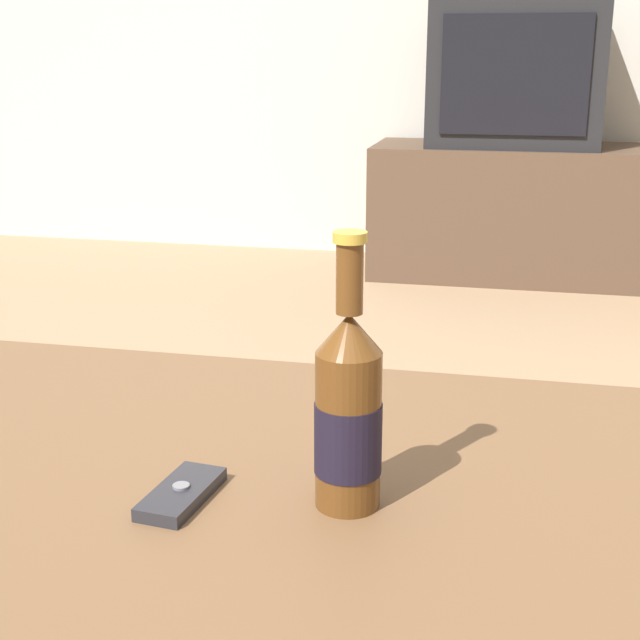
{
  "coord_description": "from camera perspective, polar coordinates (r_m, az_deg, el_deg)",
  "views": [
    {
      "loc": [
        0.32,
        -0.83,
        0.85
      ],
      "look_at": [
        0.08,
        0.27,
        0.52
      ],
      "focal_mm": 50.0,
      "sensor_mm": 36.0,
      "label": 1
    }
  ],
  "objects": [
    {
      "name": "coffee_table",
      "position": [
        1.02,
        -7.99,
        -12.26
      ],
      "size": [
        1.33,
        0.74,
        0.42
      ],
      "color": "brown",
      "rests_on": "ground_plane"
    },
    {
      "name": "beer_bottle",
      "position": [
        0.88,
        1.82,
        -5.94
      ],
      "size": [
        0.07,
        0.07,
        0.28
      ],
      "color": "#563314",
      "rests_on": "coffee_table"
    },
    {
      "name": "television",
      "position": [
        3.54,
        12.4,
        15.14
      ],
      "size": [
        0.63,
        0.43,
        0.53
      ],
      "color": "black",
      "rests_on": "tv_stand"
    },
    {
      "name": "cell_phone",
      "position": [
        0.93,
        -8.86,
        -10.92
      ],
      "size": [
        0.06,
        0.12,
        0.02
      ],
      "rotation": [
        0.0,
        0.0,
        -0.11
      ],
      "color": "#232328",
      "rests_on": "coffee_table"
    },
    {
      "name": "tv_stand",
      "position": [
        3.59,
        11.88,
        6.82
      ],
      "size": [
        1.04,
        0.48,
        0.51
      ],
      "color": "#4C3828",
      "rests_on": "ground_plane"
    }
  ]
}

